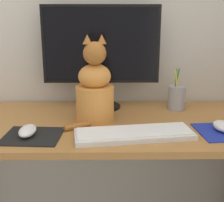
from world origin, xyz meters
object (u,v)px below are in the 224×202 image
at_px(computer_mouse_left, 26,131).
at_px(monitor, 100,51).
at_px(pen_cup, 175,97).
at_px(keyboard, 133,134).
at_px(computer_mouse_right, 221,126).
at_px(cat, 93,90).

bearing_deg(computer_mouse_left, monitor, 53.24).
distance_m(computer_mouse_left, pen_cup, 0.66).
relative_size(keyboard, pen_cup, 2.34).
xyz_separation_m(monitor, pen_cup, (0.33, -0.03, -0.20)).
xyz_separation_m(computer_mouse_left, pen_cup, (0.59, 0.31, 0.03)).
height_order(monitor, computer_mouse_left, monitor).
bearing_deg(computer_mouse_right, computer_mouse_left, -177.00).
distance_m(computer_mouse_right, pen_cup, 0.30).
distance_m(monitor, cat, 0.22).
height_order(computer_mouse_left, pen_cup, pen_cup).
bearing_deg(pen_cup, cat, -157.09).
distance_m(keyboard, cat, 0.25).
bearing_deg(computer_mouse_right, monitor, 145.97).
bearing_deg(pen_cup, computer_mouse_right, -67.49).
bearing_deg(pen_cup, computer_mouse_left, -152.23).
xyz_separation_m(computer_mouse_left, computer_mouse_right, (0.70, 0.04, 0.00)).
bearing_deg(cat, computer_mouse_left, -156.30).
xyz_separation_m(monitor, computer_mouse_right, (0.45, -0.30, -0.24)).
xyz_separation_m(keyboard, pen_cup, (0.21, 0.32, 0.04)).
relative_size(keyboard, cat, 1.25).
height_order(cat, pen_cup, cat).
bearing_deg(keyboard, pen_cup, 48.52).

